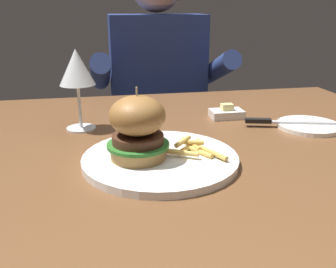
% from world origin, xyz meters
% --- Properties ---
extents(dining_table, '(1.22, 0.88, 0.74)m').
position_xyz_m(dining_table, '(0.00, 0.00, 0.65)').
color(dining_table, brown).
rests_on(dining_table, ground).
extents(main_plate, '(0.28, 0.28, 0.01)m').
position_xyz_m(main_plate, '(-0.04, -0.11, 0.75)').
color(main_plate, white).
rests_on(main_plate, dining_table).
extents(burger_sandwich, '(0.11, 0.11, 0.13)m').
position_xyz_m(burger_sandwich, '(-0.08, -0.12, 0.81)').
color(burger_sandwich, '#B78447').
rests_on(burger_sandwich, main_plate).
extents(fries_pile, '(0.11, 0.11, 0.02)m').
position_xyz_m(fries_pile, '(0.02, -0.11, 0.76)').
color(fries_pile, '#E0B251').
rests_on(fries_pile, main_plate).
extents(wine_glass, '(0.08, 0.08, 0.18)m').
position_xyz_m(wine_glass, '(-0.19, 0.11, 0.88)').
color(wine_glass, silver).
rests_on(wine_glass, dining_table).
extents(bread_plate, '(0.15, 0.15, 0.01)m').
position_xyz_m(bread_plate, '(0.33, 0.02, 0.74)').
color(bread_plate, white).
rests_on(bread_plate, dining_table).
extents(table_knife, '(0.23, 0.07, 0.01)m').
position_xyz_m(table_knife, '(0.28, 0.04, 0.75)').
color(table_knife, silver).
rests_on(table_knife, bread_plate).
extents(butter_dish, '(0.08, 0.05, 0.04)m').
position_xyz_m(butter_dish, '(0.17, 0.14, 0.75)').
color(butter_dish, white).
rests_on(butter_dish, dining_table).
extents(diner_person, '(0.51, 0.36, 1.18)m').
position_xyz_m(diner_person, '(0.09, 0.71, 0.56)').
color(diner_person, '#282833').
rests_on(diner_person, ground).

